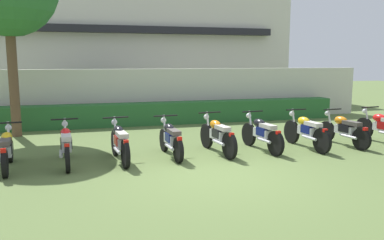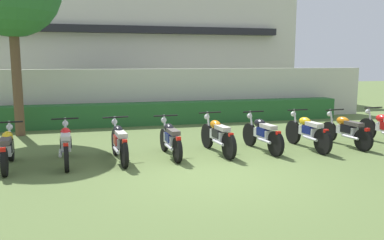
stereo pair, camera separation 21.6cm
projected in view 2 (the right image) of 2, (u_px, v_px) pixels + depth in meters
ground at (216, 174)px, 7.87m from camera, size 60.00×60.00×0.00m
building at (130, 37)px, 22.94m from camera, size 18.14×6.50×7.24m
compound_wall at (156, 95)px, 14.61m from camera, size 17.23×0.30×1.96m
hedge_row at (160, 113)px, 14.03m from camera, size 13.78×0.70×0.78m
parked_car at (104, 91)px, 17.10m from camera, size 4.66×2.44×1.89m
motorcycle_in_row_1 at (7, 148)px, 8.24m from camera, size 0.60×1.83×0.94m
motorcycle_in_row_2 at (66, 144)px, 8.60m from camera, size 0.60×1.92×0.96m
motorcycle_in_row_3 at (119, 142)px, 8.83m from camera, size 0.60×1.83×0.96m
motorcycle_in_row_4 at (170, 138)px, 9.25m from camera, size 0.60×1.77×0.94m
motorcycle_in_row_5 at (217, 135)px, 9.56m from camera, size 0.60×1.92×0.97m
motorcycle_in_row_6 at (262, 133)px, 9.84m from camera, size 0.60×1.86×0.96m
motorcycle_in_row_7 at (307, 131)px, 10.07m from camera, size 0.60×1.95×0.98m
motorcycle_in_row_8 at (346, 130)px, 10.38m from camera, size 0.60×1.83×0.94m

